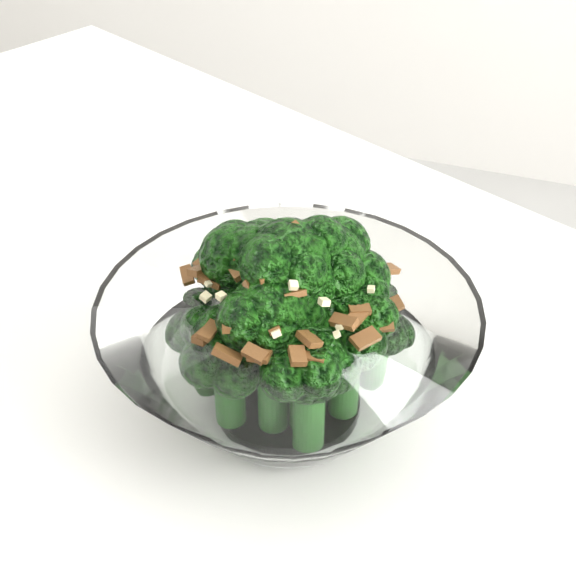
% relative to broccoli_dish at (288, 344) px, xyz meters
% --- Properties ---
extents(broccoli_dish, '(0.20, 0.20, 0.12)m').
position_rel_broccoli_dish_xyz_m(broccoli_dish, '(0.00, 0.00, 0.00)').
color(broccoli_dish, white).
rests_on(broccoli_dish, table).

